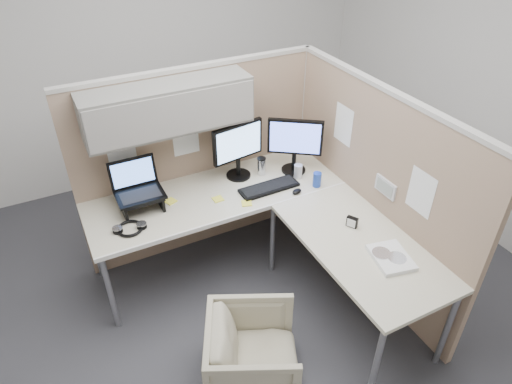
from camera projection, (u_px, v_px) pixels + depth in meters
name	position (u px, v px, depth m)	size (l,w,h in m)	color
ground	(259.00, 299.00, 3.61)	(4.50, 4.50, 0.00)	#333237
partition_back	(185.00, 138.00, 3.51)	(2.00, 0.36, 1.63)	#9E8067
partition_right	(370.00, 189.00, 3.43)	(0.07, 2.03, 1.63)	#9E8067
desk	(267.00, 218.00, 3.36)	(2.00, 1.98, 0.73)	beige
office_chair	(253.00, 351.00, 2.88)	(0.56, 0.53, 0.58)	#B3A58E
monitor_left	(238.00, 147.00, 3.59)	(0.44, 0.20, 0.47)	black
monitor_right	(295.00, 142.00, 3.65)	(0.38, 0.28, 0.47)	black
laptop_station	(139.00, 192.00, 3.31)	(0.34, 0.29, 0.36)	black
keyboard	(269.00, 188.00, 3.58)	(0.48, 0.16, 0.02)	black
mouse	(297.00, 191.00, 3.53)	(0.09, 0.06, 0.03)	black
travel_mug	(261.00, 166.00, 3.72)	(0.07, 0.07, 0.15)	silver
soda_can_green	(317.00, 180.00, 3.59)	(0.07, 0.07, 0.12)	#1E3FA5
soda_can_silver	(298.00, 171.00, 3.69)	(0.07, 0.07, 0.12)	silver
sticky_note_b	(247.00, 203.00, 3.43)	(0.08, 0.08, 0.01)	yellow
sticky_note_c	(171.00, 201.00, 3.45)	(0.08, 0.08, 0.01)	yellow
sticky_note_d	(218.00, 199.00, 3.47)	(0.08, 0.08, 0.01)	yellow
headphones	(130.00, 228.00, 3.17)	(0.23, 0.21, 0.03)	black
paper_stack	(391.00, 258.00, 2.92)	(0.28, 0.33, 0.03)	white
desk_clock	(352.00, 222.00, 3.18)	(0.07, 0.08, 0.08)	black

